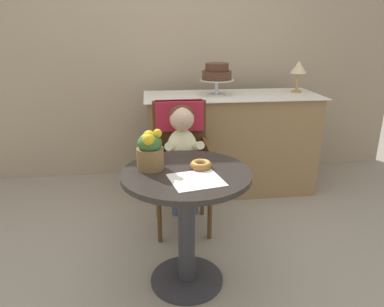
{
  "coord_description": "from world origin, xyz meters",
  "views": [
    {
      "loc": [
        -0.19,
        -1.8,
        1.46
      ],
      "look_at": [
        0.05,
        0.15,
        0.77
      ],
      "focal_mm": 33.53,
      "sensor_mm": 36.0,
      "label": 1
    }
  ],
  "objects_px": {
    "table_lamp": "(298,68)",
    "tiered_cake_stand": "(217,74)",
    "flower_vase": "(150,150)",
    "cafe_table": "(186,206)",
    "wicker_chair": "(181,145)",
    "seated_child": "(183,146)",
    "donut_front": "(201,165)"
  },
  "relations": [
    {
      "from": "seated_child",
      "to": "tiered_cake_stand",
      "type": "bearing_deg",
      "value": 63.04
    },
    {
      "from": "cafe_table",
      "to": "wicker_chair",
      "type": "height_order",
      "value": "wicker_chair"
    },
    {
      "from": "cafe_table",
      "to": "table_lamp",
      "type": "height_order",
      "value": "table_lamp"
    },
    {
      "from": "table_lamp",
      "to": "cafe_table",
      "type": "bearing_deg",
      "value": -130.71
    },
    {
      "from": "wicker_chair",
      "to": "flower_vase",
      "type": "bearing_deg",
      "value": -105.09
    },
    {
      "from": "seated_child",
      "to": "tiered_cake_stand",
      "type": "xyz_separation_m",
      "value": [
        0.37,
        0.73,
        0.41
      ]
    },
    {
      "from": "wicker_chair",
      "to": "seated_child",
      "type": "height_order",
      "value": "seated_child"
    },
    {
      "from": "donut_front",
      "to": "seated_child",
      "type": "bearing_deg",
      "value": 95.55
    },
    {
      "from": "flower_vase",
      "to": "tiered_cake_stand",
      "type": "xyz_separation_m",
      "value": [
        0.6,
        1.23,
        0.26
      ]
    },
    {
      "from": "wicker_chair",
      "to": "tiered_cake_stand",
      "type": "relative_size",
      "value": 3.18
    },
    {
      "from": "tiered_cake_stand",
      "to": "table_lamp",
      "type": "xyz_separation_m",
      "value": [
        0.76,
        0.06,
        0.03
      ]
    },
    {
      "from": "wicker_chair",
      "to": "tiered_cake_stand",
      "type": "distance_m",
      "value": 0.82
    },
    {
      "from": "wicker_chair",
      "to": "seated_child",
      "type": "bearing_deg",
      "value": -86.01
    },
    {
      "from": "flower_vase",
      "to": "tiered_cake_stand",
      "type": "height_order",
      "value": "tiered_cake_stand"
    },
    {
      "from": "donut_front",
      "to": "cafe_table",
      "type": "bearing_deg",
      "value": -158.32
    },
    {
      "from": "table_lamp",
      "to": "tiered_cake_stand",
      "type": "bearing_deg",
      "value": -175.83
    },
    {
      "from": "tiered_cake_stand",
      "to": "table_lamp",
      "type": "distance_m",
      "value": 0.76
    },
    {
      "from": "wicker_chair",
      "to": "donut_front",
      "type": "bearing_deg",
      "value": -81.71
    },
    {
      "from": "seated_child",
      "to": "tiered_cake_stand",
      "type": "distance_m",
      "value": 0.92
    },
    {
      "from": "donut_front",
      "to": "wicker_chair",
      "type": "bearing_deg",
      "value": 94.3
    },
    {
      "from": "flower_vase",
      "to": "table_lamp",
      "type": "distance_m",
      "value": 1.89
    },
    {
      "from": "table_lamp",
      "to": "flower_vase",
      "type": "bearing_deg",
      "value": -136.52
    },
    {
      "from": "cafe_table",
      "to": "seated_child",
      "type": "height_order",
      "value": "seated_child"
    },
    {
      "from": "cafe_table",
      "to": "donut_front",
      "type": "distance_m",
      "value": 0.25
    },
    {
      "from": "cafe_table",
      "to": "tiered_cake_stand",
      "type": "xyz_separation_m",
      "value": [
        0.41,
        1.3,
        0.58
      ]
    },
    {
      "from": "wicker_chair",
      "to": "tiered_cake_stand",
      "type": "xyz_separation_m",
      "value": [
        0.37,
        0.58,
        0.44
      ]
    },
    {
      "from": "flower_vase",
      "to": "table_lamp",
      "type": "relative_size",
      "value": 0.8
    },
    {
      "from": "wicker_chair",
      "to": "seated_child",
      "type": "relative_size",
      "value": 1.31
    },
    {
      "from": "donut_front",
      "to": "flower_vase",
      "type": "distance_m",
      "value": 0.29
    },
    {
      "from": "cafe_table",
      "to": "seated_child",
      "type": "xyz_separation_m",
      "value": [
        0.03,
        0.57,
        0.17
      ]
    },
    {
      "from": "cafe_table",
      "to": "tiered_cake_stand",
      "type": "distance_m",
      "value": 1.48
    },
    {
      "from": "cafe_table",
      "to": "wicker_chair",
      "type": "distance_m",
      "value": 0.73
    }
  ]
}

